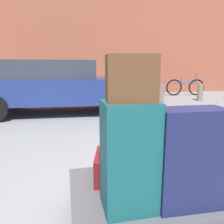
{
  "coord_description": "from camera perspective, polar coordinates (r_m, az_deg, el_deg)",
  "views": [
    {
      "loc": [
        -0.56,
        -1.42,
        1.25
      ],
      "look_at": [
        0.0,
        1.2,
        0.69
      ],
      "focal_mm": 34.7,
      "sensor_mm": 36.0,
      "label": 1
    }
  ],
  "objects": [
    {
      "name": "luggage_cart",
      "position": [
        1.82,
        8.54,
        -20.99
      ],
      "size": [
        1.12,
        0.87,
        0.34
      ],
      "color": "#4C4C51",
      "rests_on": "ground_plane"
    },
    {
      "name": "suitcase_teal_center",
      "position": [
        1.39,
        4.53,
        -11.68
      ],
      "size": [
        0.33,
        0.27,
        0.71
      ],
      "primitive_type": "cube",
      "rotation": [
        0.0,
        0.0,
        0.0
      ],
      "color": "#144C51",
      "rests_on": "luggage_cart"
    },
    {
      "name": "suitcase_maroon_front_right",
      "position": [
        1.84,
        5.62,
        -14.04
      ],
      "size": [
        0.69,
        0.51,
        0.21
      ],
      "primitive_type": "cube",
      "rotation": [
        0.0,
        0.0,
        -0.23
      ],
      "color": "maroon",
      "rests_on": "luggage_cart"
    },
    {
      "name": "suitcase_navy_stacked_top",
      "position": [
        1.51,
        19.69,
        -11.51
      ],
      "size": [
        0.43,
        0.23,
        0.66
      ],
      "primitive_type": "cube",
      "rotation": [
        0.0,
        0.0,
        -0.04
      ],
      "color": "#191E47",
      "rests_on": "luggage_cart"
    },
    {
      "name": "duffel_bag_brown_topmost_pile",
      "position": [
        1.28,
        4.89,
        8.8
      ],
      "size": [
        0.31,
        0.26,
        0.27
      ],
      "primitive_type": "cube",
      "rotation": [
        0.0,
        0.0,
        -0.11
      ],
      "color": "#51331E",
      "rests_on": "suitcase_teal_center"
    },
    {
      "name": "parked_car",
      "position": [
        6.15,
        -14.28,
        6.81
      ],
      "size": [
        4.39,
        2.11,
        1.42
      ],
      "color": "navy",
      "rests_on": "ground_plane"
    },
    {
      "name": "bicycle_leaning",
      "position": [
        10.33,
        18.75,
        6.24
      ],
      "size": [
        1.75,
        0.27,
        0.96
      ],
      "color": "black",
      "rests_on": "ground_plane"
    },
    {
      "name": "bollard_kerb_near",
      "position": [
        8.06,
        12.86,
        4.82
      ],
      "size": [
        0.2,
        0.2,
        0.64
      ],
      "primitive_type": "cylinder",
      "color": "#72665B",
      "rests_on": "ground_plane"
    },
    {
      "name": "bollard_kerb_mid",
      "position": [
        8.84,
        22.18,
        4.83
      ],
      "size": [
        0.2,
        0.2,
        0.64
      ],
      "primitive_type": "cylinder",
      "color": "#72665B",
      "rests_on": "ground_plane"
    }
  ]
}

